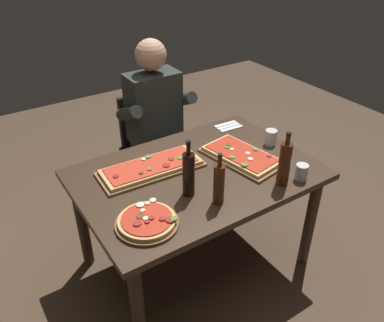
{
  "coord_description": "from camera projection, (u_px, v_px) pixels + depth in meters",
  "views": [
    {
      "loc": [
        -1.09,
        -1.61,
        2.03
      ],
      "look_at": [
        0.0,
        0.05,
        0.79
      ],
      "focal_mm": 36.81,
      "sensor_mm": 36.0,
      "label": 1
    }
  ],
  "objects": [
    {
      "name": "pizza_round_far",
      "position": [
        147.0,
        222.0,
        1.92
      ],
      "size": [
        0.32,
        0.32,
        0.05
      ],
      "color": "brown",
      "rests_on": "dining_table"
    },
    {
      "name": "seated_diner",
      "position": [
        157.0,
        120.0,
        2.92
      ],
      "size": [
        0.53,
        0.41,
        1.33
      ],
      "color": "#23232D",
      "rests_on": "ground_plane"
    },
    {
      "name": "oil_bottle_amber",
      "position": [
        219.0,
        184.0,
        2.02
      ],
      "size": [
        0.06,
        0.06,
        0.3
      ],
      "color": "#47230F",
      "rests_on": "dining_table"
    },
    {
      "name": "napkin_cutlery_set",
      "position": [
        228.0,
        126.0,
        2.82
      ],
      "size": [
        0.19,
        0.12,
        0.01
      ],
      "color": "white",
      "rests_on": "dining_table"
    },
    {
      "name": "vinegar_bottle_green",
      "position": [
        284.0,
        163.0,
        2.16
      ],
      "size": [
        0.07,
        0.07,
        0.33
      ],
      "color": "#47230F",
      "rests_on": "dining_table"
    },
    {
      "name": "wine_bottle_dark",
      "position": [
        189.0,
        174.0,
        2.08
      ],
      "size": [
        0.07,
        0.07,
        0.33
      ],
      "color": "black",
      "rests_on": "dining_table"
    },
    {
      "name": "pizza_rectangular_front",
      "position": [
        151.0,
        168.0,
        2.34
      ],
      "size": [
        0.64,
        0.29,
        0.05
      ],
      "color": "brown",
      "rests_on": "dining_table"
    },
    {
      "name": "tumbler_far_side",
      "position": [
        302.0,
        172.0,
        2.25
      ],
      "size": [
        0.07,
        0.07,
        0.1
      ],
      "color": "silver",
      "rests_on": "dining_table"
    },
    {
      "name": "pizza_rectangular_left",
      "position": [
        241.0,
        156.0,
        2.45
      ],
      "size": [
        0.36,
        0.54,
        0.05
      ],
      "color": "brown",
      "rests_on": "dining_table"
    },
    {
      "name": "tumbler_near_camera",
      "position": [
        271.0,
        137.0,
        2.59
      ],
      "size": [
        0.08,
        0.08,
        0.1
      ],
      "color": "silver",
      "rests_on": "dining_table"
    },
    {
      "name": "dining_table",
      "position": [
        197.0,
        185.0,
        2.38
      ],
      "size": [
        1.4,
        0.96,
        0.74
      ],
      "color": "#3D2B1E",
      "rests_on": "ground_plane"
    },
    {
      "name": "ground_plane",
      "position": [
        196.0,
        261.0,
        2.73
      ],
      "size": [
        6.4,
        6.4,
        0.0
      ],
      "primitive_type": "plane",
      "color": "#4C3828"
    },
    {
      "name": "diner_chair",
      "position": [
        151.0,
        143.0,
        3.14
      ],
      "size": [
        0.44,
        0.44,
        0.87
      ],
      "color": "black",
      "rests_on": "ground_plane"
    }
  ]
}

